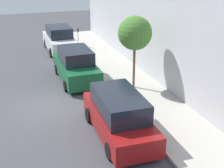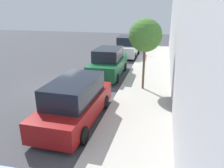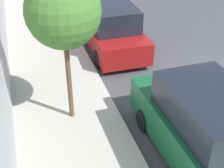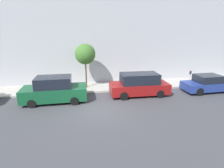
{
  "view_description": "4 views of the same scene",
  "coord_description": "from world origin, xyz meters",
  "px_view_note": "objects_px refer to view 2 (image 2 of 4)",
  "views": [
    {
      "loc": [
        -1.65,
        -14.33,
        6.99
      ],
      "look_at": [
        3.16,
        -0.34,
        1.0
      ],
      "focal_mm": 50.0,
      "sensor_mm": 36.0,
      "label": 1
    },
    {
      "loc": [
        5.88,
        -11.48,
        4.76
      ],
      "look_at": [
        3.44,
        -1.2,
        1.0
      ],
      "focal_mm": 35.0,
      "sensor_mm": 36.0,
      "label": 2
    },
    {
      "loc": [
        5.88,
        7.95,
        5.8
      ],
      "look_at": [
        3.64,
        0.82,
        1.0
      ],
      "focal_mm": 50.0,
      "sensor_mm": 36.0,
      "label": 3
    },
    {
      "loc": [
        -11.09,
        1.12,
        5.26
      ],
      "look_at": [
        2.72,
        -1.26,
        1.0
      ],
      "focal_mm": 28.0,
      "sensor_mm": 36.0,
      "label": 4
    }
  ],
  "objects_px": {
    "parked_minivan_second": "(75,101)",
    "street_tree": "(145,35)",
    "parked_suv_third": "(108,63)",
    "parking_meter_far": "(144,45)",
    "parked_suv_fourth": "(127,47)"
  },
  "relations": [
    {
      "from": "parking_meter_far",
      "to": "street_tree",
      "type": "height_order",
      "value": "street_tree"
    },
    {
      "from": "parked_minivan_second",
      "to": "parking_meter_far",
      "type": "bearing_deg",
      "value": 83.63
    },
    {
      "from": "parked_minivan_second",
      "to": "parking_meter_far",
      "type": "height_order",
      "value": "parked_minivan_second"
    },
    {
      "from": "parked_suv_fourth",
      "to": "street_tree",
      "type": "bearing_deg",
      "value": -74.86
    },
    {
      "from": "parked_suv_third",
      "to": "parking_meter_far",
      "type": "relative_size",
      "value": 3.17
    },
    {
      "from": "parked_suv_third",
      "to": "street_tree",
      "type": "distance_m",
      "value": 4.38
    },
    {
      "from": "parked_minivan_second",
      "to": "parked_suv_fourth",
      "type": "xyz_separation_m",
      "value": [
        -0.05,
        13.7,
        0.01
      ]
    },
    {
      "from": "parked_suv_third",
      "to": "parked_suv_fourth",
      "type": "height_order",
      "value": "same"
    },
    {
      "from": "parked_minivan_second",
      "to": "parking_meter_far",
      "type": "relative_size",
      "value": 3.25
    },
    {
      "from": "parked_minivan_second",
      "to": "street_tree",
      "type": "relative_size",
      "value": 1.22
    },
    {
      "from": "parked_minivan_second",
      "to": "parking_meter_far",
      "type": "distance_m",
      "value": 14.28
    },
    {
      "from": "parked_minivan_second",
      "to": "street_tree",
      "type": "bearing_deg",
      "value": 60.25
    },
    {
      "from": "parked_suv_third",
      "to": "street_tree",
      "type": "relative_size",
      "value": 1.19
    },
    {
      "from": "street_tree",
      "to": "parked_suv_fourth",
      "type": "bearing_deg",
      "value": 105.14
    },
    {
      "from": "parked_minivan_second",
      "to": "street_tree",
      "type": "distance_m",
      "value": 5.52
    }
  ]
}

